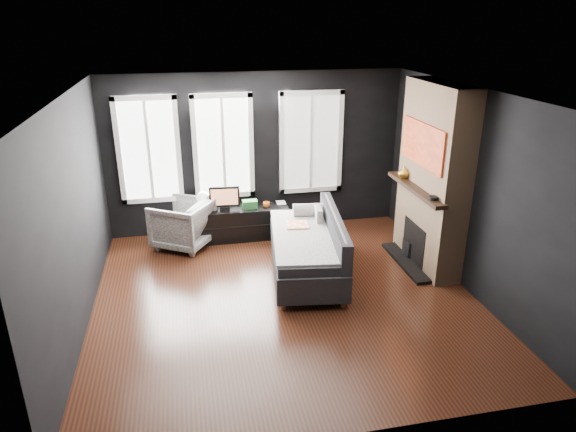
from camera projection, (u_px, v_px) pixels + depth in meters
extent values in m
plane|color=black|center=(285.00, 297.00, 6.91)|extent=(5.00, 5.00, 0.00)
plane|color=white|center=(285.00, 93.00, 5.92)|extent=(5.00, 5.00, 0.00)
cube|color=black|center=(256.00, 153.00, 8.69)|extent=(5.00, 0.02, 2.70)
cube|color=black|center=(74.00, 218.00, 5.94)|extent=(0.02, 5.00, 2.70)
cube|color=black|center=(467.00, 190.00, 6.88)|extent=(0.02, 5.00, 2.70)
cube|color=gray|center=(318.00, 218.00, 7.80)|extent=(0.13, 0.37, 0.36)
imported|color=white|center=(183.00, 222.00, 8.28)|extent=(1.09, 1.11, 0.85)
imported|color=orange|center=(266.00, 204.00, 8.56)|extent=(0.12, 0.10, 0.11)
imported|color=#BCAC93|center=(277.00, 198.00, 8.71)|extent=(0.15, 0.02, 0.20)
cube|color=#286D31|center=(250.00, 204.00, 8.52)|extent=(0.25, 0.16, 0.13)
imported|color=gold|center=(404.00, 172.00, 7.77)|extent=(0.21, 0.22, 0.18)
cylinder|color=black|center=(434.00, 198.00, 6.88)|extent=(0.14, 0.14, 0.04)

